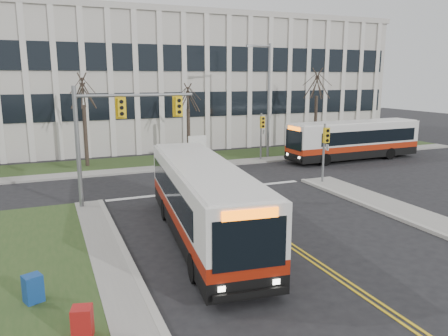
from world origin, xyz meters
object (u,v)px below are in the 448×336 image
directory_sign (197,146)px  bus_main (203,203)px  newspaper_box_blue (33,290)px  bus_cross (354,141)px  streetlight (267,95)px  newspaper_box_red (83,325)px

directory_sign → bus_main: bus_main is taller
newspaper_box_blue → bus_cross: bearing=11.0°
directory_sign → bus_main: bearing=-108.2°
streetlight → newspaper_box_red: bearing=-127.8°
streetlight → bus_cross: streetlight is taller
bus_main → newspaper_box_blue: size_ratio=12.33×
bus_cross → bus_main: bearing=-56.9°
bus_main → bus_cross: bearing=41.6°
streetlight → newspaper_box_blue: 25.90m
directory_sign → newspaper_box_red: bearing=-115.8°
directory_sign → streetlight: bearing=-13.2°
streetlight → newspaper_box_red: streetlight is taller
directory_sign → bus_main: (-5.48, -16.64, 0.39)m
bus_cross → newspaper_box_blue: (-23.71, -15.25, -1.05)m
streetlight → newspaper_box_red: (-16.28, -20.97, -4.72)m
bus_main → bus_cross: 21.05m
directory_sign → bus_cross: (11.77, -4.58, 0.36)m
streetlight → newspaper_box_red: 26.97m
streetlight → directory_sign: streetlight is taller
bus_cross → newspaper_box_red: 28.66m
bus_main → newspaper_box_red: (-5.27, -5.63, -1.09)m
bus_cross → newspaper_box_blue: size_ratio=12.04×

